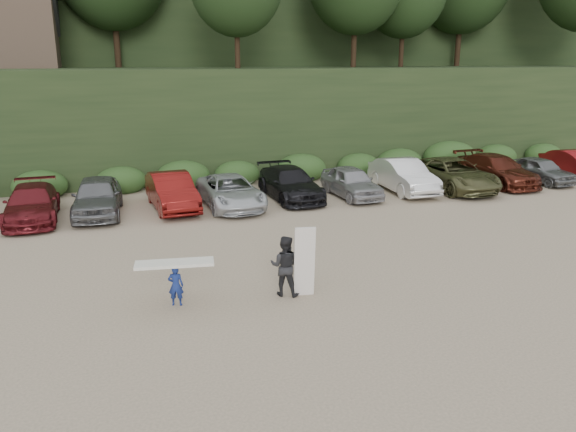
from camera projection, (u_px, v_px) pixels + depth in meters
name	position (u px, v px, depth m)	size (l,w,h in m)	color
ground	(322.00, 283.00, 16.92)	(120.00, 120.00, 0.00)	tan
hillside_backdrop	(162.00, 1.00, 46.67)	(90.00, 41.50, 28.00)	black
parked_cars	(272.00, 186.00, 26.30)	(39.18, 6.23, 1.64)	#9D9EA2
child_surfer	(175.00, 276.00, 15.15)	(2.16, 0.89, 1.26)	navy
adult_surfer	(287.00, 265.00, 15.82)	(1.33, 1.00, 2.07)	black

